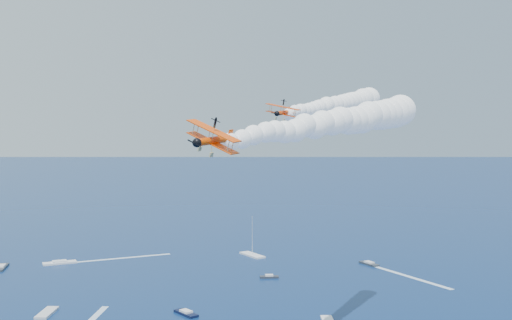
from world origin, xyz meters
TOP-DOWN VIEW (x-y plane):
  - biplane_lead at (16.45, 36.30)m, footprint 8.84×9.90m
  - biplane_trail at (-20.95, 7.71)m, footprint 9.16×10.91m
  - smoke_trail_lead at (43.15, 47.64)m, footprint 59.99×45.41m
  - smoke_trail_trail at (7.33, 14.14)m, footprint 59.29×29.75m
  - spectator_boats at (3.04, 113.82)m, footprint 240.94×182.29m
  - boat_wakes at (57.02, 117.49)m, footprint 130.71×118.49m

SIDE VIEW (x-z plane):
  - boat_wakes at x=57.02m, z-range 0.01..0.05m
  - spectator_boats at x=3.04m, z-range 0.00..0.70m
  - biplane_trail at x=-20.95m, z-range 48.62..56.60m
  - smoke_trail_trail at x=7.33m, z-range 49.56..60.05m
  - biplane_lead at x=16.45m, z-range 53.72..59.82m
  - smoke_trail_lead at x=43.15m, z-range 53.73..64.22m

